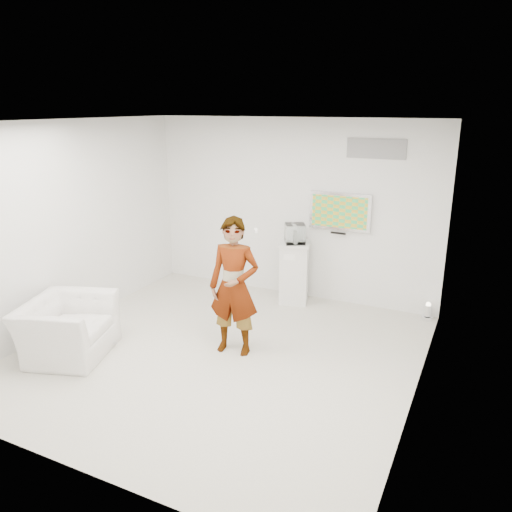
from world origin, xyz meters
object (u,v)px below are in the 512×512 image
object	(u,v)px
person	(234,287)
pedestal	(294,273)
armchair	(67,328)
floor_uplight	(428,311)
tv	(340,211)

from	to	relation	value
person	pedestal	bearing A→B (deg)	80.21
armchair	pedestal	distance (m)	3.63
person	armchair	xyz separation A→B (m)	(-1.94, -1.04, -0.55)
armchair	pedestal	world-z (taller)	pedestal
armchair	floor_uplight	size ratio (longest dim) A/B	4.26
floor_uplight	pedestal	bearing A→B (deg)	-174.63
armchair	floor_uplight	world-z (taller)	armchair
person	pedestal	xyz separation A→B (m)	(0.06, 1.99, -0.41)
person	tv	bearing A→B (deg)	64.86
tv	floor_uplight	size ratio (longest dim) A/B	3.70
person	floor_uplight	xyz separation A→B (m)	(2.20, 2.19, -0.78)
person	floor_uplight	size ratio (longest dim) A/B	6.81
floor_uplight	tv	bearing A→B (deg)	175.96
tv	person	world-z (taller)	tv
tv	floor_uplight	xyz separation A→B (m)	(1.49, -0.11, -1.41)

